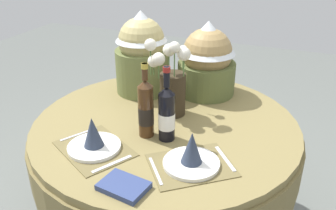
{
  "coord_description": "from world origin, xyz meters",
  "views": [
    {
      "loc": [
        0.63,
        -1.51,
        1.67
      ],
      "look_at": [
        0.0,
        0.03,
        0.84
      ],
      "focal_mm": 38.78,
      "sensor_mm": 36.0,
      "label": 1
    }
  ],
  "objects_px": {
    "place_setting_right": "(192,156)",
    "gift_tub_back_centre": "(207,57)",
    "gift_tub_back_left": "(142,50)",
    "wine_bottle_centre": "(167,113)",
    "wine_bottle_left": "(146,109)",
    "book_on_table": "(124,186)",
    "dining_table": "(166,146)",
    "flower_vase": "(171,83)",
    "place_setting_left": "(94,140)"
  },
  "relations": [
    {
      "from": "place_setting_right",
      "to": "flower_vase",
      "type": "bearing_deg",
      "value": 122.01
    },
    {
      "from": "gift_tub_back_centre",
      "to": "dining_table",
      "type": "bearing_deg",
      "value": -100.91
    },
    {
      "from": "place_setting_left",
      "to": "flower_vase",
      "type": "xyz_separation_m",
      "value": [
        0.19,
        0.45,
        0.13
      ]
    },
    {
      "from": "wine_bottle_left",
      "to": "gift_tub_back_left",
      "type": "height_order",
      "value": "gift_tub_back_left"
    },
    {
      "from": "wine_bottle_left",
      "to": "book_on_table",
      "type": "distance_m",
      "value": 0.42
    },
    {
      "from": "book_on_table",
      "to": "gift_tub_back_centre",
      "type": "relative_size",
      "value": 0.41
    },
    {
      "from": "place_setting_left",
      "to": "gift_tub_back_left",
      "type": "xyz_separation_m",
      "value": [
        -0.08,
        0.67,
        0.21
      ]
    },
    {
      "from": "place_setting_right",
      "to": "wine_bottle_left",
      "type": "xyz_separation_m",
      "value": [
        -0.28,
        0.15,
        0.1
      ]
    },
    {
      "from": "place_setting_left",
      "to": "wine_bottle_centre",
      "type": "height_order",
      "value": "wine_bottle_centre"
    },
    {
      "from": "place_setting_right",
      "to": "wine_bottle_centre",
      "type": "distance_m",
      "value": 0.26
    },
    {
      "from": "wine_bottle_left",
      "to": "book_on_table",
      "type": "relative_size",
      "value": 2.03
    },
    {
      "from": "place_setting_right",
      "to": "gift_tub_back_left",
      "type": "height_order",
      "value": "gift_tub_back_left"
    },
    {
      "from": "place_setting_left",
      "to": "wine_bottle_left",
      "type": "height_order",
      "value": "wine_bottle_left"
    },
    {
      "from": "place_setting_right",
      "to": "wine_bottle_centre",
      "type": "relative_size",
      "value": 1.18
    },
    {
      "from": "place_setting_right",
      "to": "gift_tub_back_centre",
      "type": "relative_size",
      "value": 0.98
    },
    {
      "from": "gift_tub_back_left",
      "to": "gift_tub_back_centre",
      "type": "xyz_separation_m",
      "value": [
        0.36,
        0.12,
        -0.03
      ]
    },
    {
      "from": "place_setting_right",
      "to": "gift_tub_back_centre",
      "type": "xyz_separation_m",
      "value": [
        -0.16,
        0.74,
        0.18
      ]
    },
    {
      "from": "dining_table",
      "to": "place_setting_left",
      "type": "relative_size",
      "value": 3.27
    },
    {
      "from": "book_on_table",
      "to": "wine_bottle_left",
      "type": "bearing_deg",
      "value": 111.2
    },
    {
      "from": "book_on_table",
      "to": "gift_tub_back_left",
      "type": "bearing_deg",
      "value": 119.61
    },
    {
      "from": "flower_vase",
      "to": "wine_bottle_left",
      "type": "distance_m",
      "value": 0.25
    },
    {
      "from": "gift_tub_back_left",
      "to": "gift_tub_back_centre",
      "type": "relative_size",
      "value": 1.12
    },
    {
      "from": "dining_table",
      "to": "flower_vase",
      "type": "relative_size",
      "value": 3.34
    },
    {
      "from": "place_setting_left",
      "to": "gift_tub_back_centre",
      "type": "relative_size",
      "value": 0.97
    },
    {
      "from": "wine_bottle_left",
      "to": "place_setting_right",
      "type": "bearing_deg",
      "value": -28.9
    },
    {
      "from": "dining_table",
      "to": "book_on_table",
      "type": "relative_size",
      "value": 7.69
    },
    {
      "from": "place_setting_left",
      "to": "gift_tub_back_left",
      "type": "relative_size",
      "value": 0.87
    },
    {
      "from": "place_setting_left",
      "to": "place_setting_right",
      "type": "distance_m",
      "value": 0.45
    },
    {
      "from": "wine_bottle_left",
      "to": "gift_tub_back_centre",
      "type": "distance_m",
      "value": 0.6
    },
    {
      "from": "gift_tub_back_centre",
      "to": "gift_tub_back_left",
      "type": "bearing_deg",
      "value": -161.97
    },
    {
      "from": "flower_vase",
      "to": "gift_tub_back_left",
      "type": "xyz_separation_m",
      "value": [
        -0.27,
        0.22,
        0.08
      ]
    },
    {
      "from": "dining_table",
      "to": "wine_bottle_centre",
      "type": "xyz_separation_m",
      "value": [
        0.07,
        -0.15,
        0.29
      ]
    },
    {
      "from": "wine_bottle_centre",
      "to": "gift_tub_back_centre",
      "type": "bearing_deg",
      "value": 88.58
    },
    {
      "from": "dining_table",
      "to": "wine_bottle_left",
      "type": "bearing_deg",
      "value": -102.39
    },
    {
      "from": "dining_table",
      "to": "gift_tub_back_centre",
      "type": "distance_m",
      "value": 0.58
    },
    {
      "from": "place_setting_left",
      "to": "wine_bottle_left",
      "type": "bearing_deg",
      "value": 50.68
    },
    {
      "from": "place_setting_left",
      "to": "wine_bottle_centre",
      "type": "relative_size",
      "value": 1.17
    },
    {
      "from": "place_setting_left",
      "to": "wine_bottle_left",
      "type": "relative_size",
      "value": 1.16
    },
    {
      "from": "gift_tub_back_left",
      "to": "gift_tub_back_centre",
      "type": "distance_m",
      "value": 0.38
    },
    {
      "from": "dining_table",
      "to": "place_setting_left",
      "type": "height_order",
      "value": "place_setting_left"
    },
    {
      "from": "wine_bottle_left",
      "to": "wine_bottle_centre",
      "type": "bearing_deg",
      "value": 3.1
    },
    {
      "from": "place_setting_left",
      "to": "flower_vase",
      "type": "relative_size",
      "value": 1.02
    },
    {
      "from": "dining_table",
      "to": "book_on_table",
      "type": "xyz_separation_m",
      "value": [
        0.06,
        -0.55,
        0.16
      ]
    },
    {
      "from": "dining_table",
      "to": "flower_vase",
      "type": "xyz_separation_m",
      "value": [
        -0.01,
        0.09,
        0.33
      ]
    },
    {
      "from": "flower_vase",
      "to": "gift_tub_back_centre",
      "type": "bearing_deg",
      "value": 75.4
    },
    {
      "from": "wine_bottle_left",
      "to": "dining_table",
      "type": "bearing_deg",
      "value": 77.61
    },
    {
      "from": "wine_bottle_centre",
      "to": "book_on_table",
      "type": "distance_m",
      "value": 0.42
    },
    {
      "from": "dining_table",
      "to": "wine_bottle_left",
      "type": "height_order",
      "value": "wine_bottle_left"
    },
    {
      "from": "wine_bottle_left",
      "to": "wine_bottle_centre",
      "type": "distance_m",
      "value": 0.1
    },
    {
      "from": "wine_bottle_centre",
      "to": "gift_tub_back_left",
      "type": "xyz_separation_m",
      "value": [
        -0.35,
        0.46,
        0.12
      ]
    }
  ]
}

